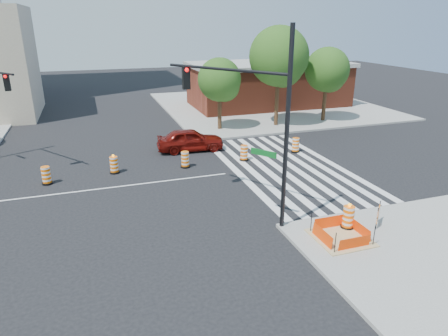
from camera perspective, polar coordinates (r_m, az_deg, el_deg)
The scene contains 18 objects.
ground at distance 22.92m, azimuth -16.64°, elevation -2.80°, with size 120.00×120.00×0.00m, color black.
sidewalk_ne at distance 44.11m, azimuth 6.23°, elevation 8.92°, with size 22.00×22.00×0.15m, color gray.
crosswalk_east at distance 25.51m, azimuth 8.60°, elevation 0.22°, with size 6.75×13.50×0.01m.
lane_centerline at distance 22.92m, azimuth -16.64°, elevation -2.79°, with size 14.00×0.12×0.01m, color silver.
excavation_pit at distance 17.50m, azimuth 16.33°, elevation -9.41°, with size 2.20×2.20×0.90m.
brick_storefront at distance 43.73m, azimuth 6.34°, elevation 11.80°, with size 16.50×8.50×4.60m.
red_coupe at distance 28.27m, azimuth -4.84°, elevation 4.05°, with size 1.87×4.66×1.59m, color #600C08.
signal_pole_se at distance 17.11m, azimuth 3.84°, elevation 8.50°, with size 3.74×5.35×8.45m.
pit_drum at distance 18.19m, azimuth 17.31°, elevation -6.83°, with size 0.60×0.60×1.19m.
barricade at distance 18.83m, azimuth 21.17°, elevation -6.12°, with size 0.64×0.65×1.02m.
tree_north_c at distance 33.05m, azimuth -0.59°, elevation 12.16°, with size 3.55×3.51×5.96m.
tree_north_d at distance 34.46m, azimuth 7.87°, elevation 15.06°, with size 4.94×4.94×8.40m.
tree_north_e at distance 37.15m, azimuth 14.52°, elevation 13.11°, with size 3.90×3.89×6.61m.
median_drum_2 at distance 24.49m, azimuth -24.04°, elevation -1.05°, with size 0.60×0.60×1.02m.
median_drum_3 at distance 24.90m, azimuth -15.43°, elevation 0.38°, with size 0.60×0.60×1.18m.
median_drum_4 at distance 25.06m, azimuth -5.58°, elevation 1.14°, with size 0.60×0.60×1.02m.
median_drum_5 at distance 26.24m, azimuth 2.88°, elevation 2.09°, with size 0.60×0.60×1.02m.
median_drum_6 at distance 28.33m, azimuth 10.18°, elevation 3.17°, with size 0.60×0.60×1.02m.
Camera 1 is at (-0.26, -21.23, 8.63)m, focal length 32.00 mm.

